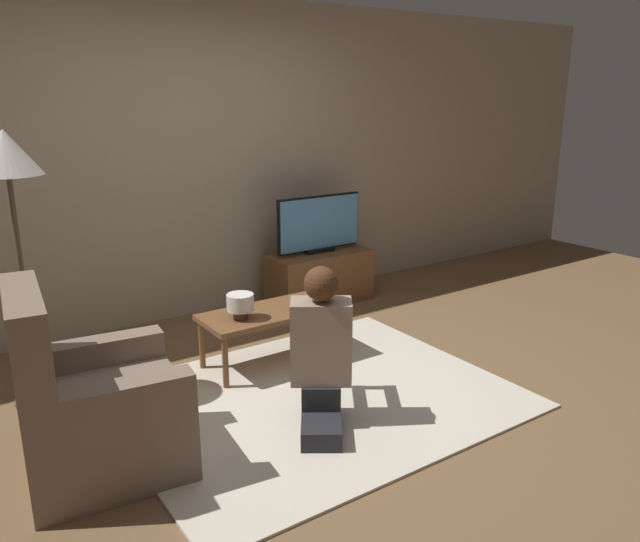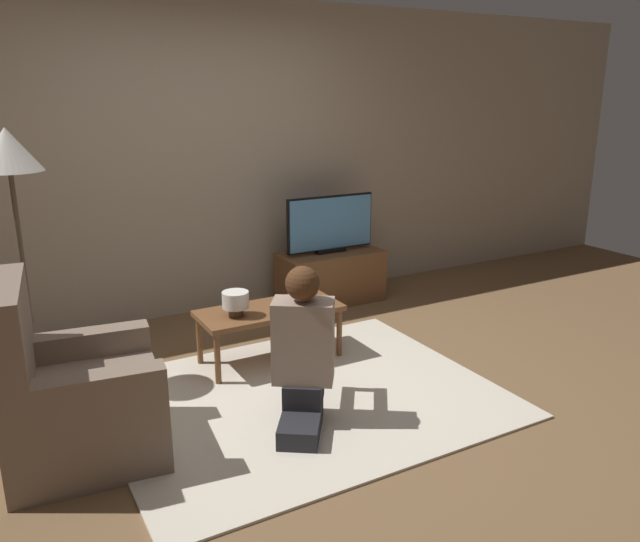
{
  "view_description": "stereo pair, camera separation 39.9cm",
  "coord_description": "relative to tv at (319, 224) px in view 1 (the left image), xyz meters",
  "views": [
    {
      "loc": [
        -1.98,
        -2.92,
        1.86
      ],
      "look_at": [
        0.48,
        0.65,
        0.6
      ],
      "focal_mm": 35.0,
      "sensor_mm": 36.0,
      "label": 1
    },
    {
      "loc": [
        -1.64,
        -3.13,
        1.86
      ],
      "look_at": [
        0.48,
        0.65,
        0.6
      ],
      "focal_mm": 35.0,
      "sensor_mm": 36.0,
      "label": 2
    }
  ],
  "objects": [
    {
      "name": "ground_plane",
      "position": [
        -1.09,
        -1.55,
        -0.73
      ],
      "size": [
        10.0,
        10.0,
        0.0
      ],
      "primitive_type": "plane",
      "color": "brown"
    },
    {
      "name": "wall_back",
      "position": [
        -1.09,
        0.38,
        0.57
      ],
      "size": [
        10.0,
        0.06,
        2.6
      ],
      "color": "tan",
      "rests_on": "ground_plane"
    },
    {
      "name": "rug",
      "position": [
        -1.09,
        -1.55,
        -0.72
      ],
      "size": [
        2.34,
        1.87,
        0.02
      ],
      "color": "beige",
      "rests_on": "ground_plane"
    },
    {
      "name": "tv_stand",
      "position": [
        0.0,
        -0.0,
        -0.49
      ],
      "size": [
        0.94,
        0.43,
        0.47
      ],
      "color": "brown",
      "rests_on": "ground_plane"
    },
    {
      "name": "tv",
      "position": [
        0.0,
        0.0,
        0.0
      ],
      "size": [
        0.85,
        0.08,
        0.51
      ],
      "color": "black",
      "rests_on": "tv_stand"
    },
    {
      "name": "coffee_table",
      "position": [
        -1.03,
        -0.93,
        -0.37
      ],
      "size": [
        1.0,
        0.44,
        0.4
      ],
      "color": "brown",
      "rests_on": "ground_plane"
    },
    {
      "name": "floor_lamp",
      "position": [
        -2.52,
        -0.6,
        0.69
      ],
      "size": [
        0.38,
        0.38,
        1.66
      ],
      "color": "#4C4233",
      "rests_on": "ground_plane"
    },
    {
      "name": "armchair",
      "position": [
        -2.41,
        -1.54,
        -0.41
      ],
      "size": [
        0.84,
        0.82,
        0.99
      ],
      "rotation": [
        0.0,
        0.0,
        1.45
      ],
      "color": "#7A6656",
      "rests_on": "ground_plane"
    },
    {
      "name": "person_kneeling",
      "position": [
        -1.22,
        -1.8,
        -0.25
      ],
      "size": [
        0.63,
        0.77,
        0.93
      ],
      "rotation": [
        0.0,
        0.0,
        2.54
      ],
      "color": "#232328",
      "rests_on": "rug"
    },
    {
      "name": "table_lamp",
      "position": [
        -1.29,
        -0.96,
        -0.22
      ],
      "size": [
        0.18,
        0.18,
        0.17
      ],
      "color": "#4C3823",
      "rests_on": "coffee_table"
    }
  ]
}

